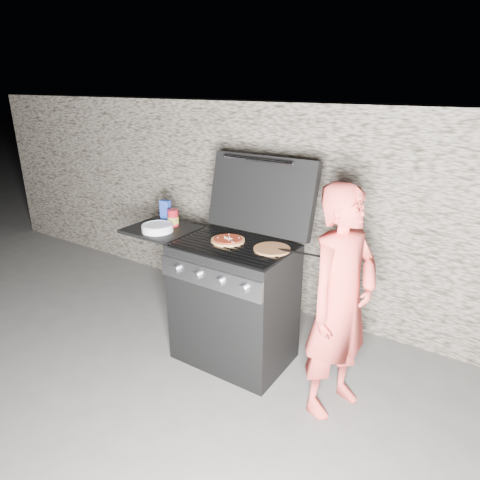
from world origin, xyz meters
The scene contains 10 objects.
ground centered at (0.00, 0.00, 0.00)m, with size 50.00×50.00×0.00m, color #52504E.
stone_wall centered at (0.00, 1.05, 0.90)m, with size 8.00×0.35×1.80m, color #9F9383.
gas_grill centered at (-0.25, 0.00, 0.46)m, with size 1.34×0.79×0.91m, color black, non-canonical shape.
pizza_topped centered at (-0.06, 0.02, 0.92)m, with size 0.24×0.24×0.03m, color #DBB564, non-canonical shape.
pizza_plain centered at (0.27, 0.05, 0.92)m, with size 0.24×0.24×0.01m, color #C07B48.
sauce_jar centered at (-0.63, 0.09, 0.97)m, with size 0.08×0.08×0.13m, color maroon.
blue_carton centered at (-0.76, 0.15, 0.99)m, with size 0.08×0.05×0.17m, color #1E3A9E.
plate_stack centered at (-0.64, -0.07, 0.93)m, with size 0.23×0.23×0.05m, color white.
person centered at (0.81, -0.07, 0.72)m, with size 0.53×0.35×1.45m, color #EA4B42.
tongs centered at (0.52, 0.00, 0.96)m, with size 0.01×0.01×0.51m, color black.
Camera 1 is at (1.53, -2.26, 1.96)m, focal length 32.00 mm.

